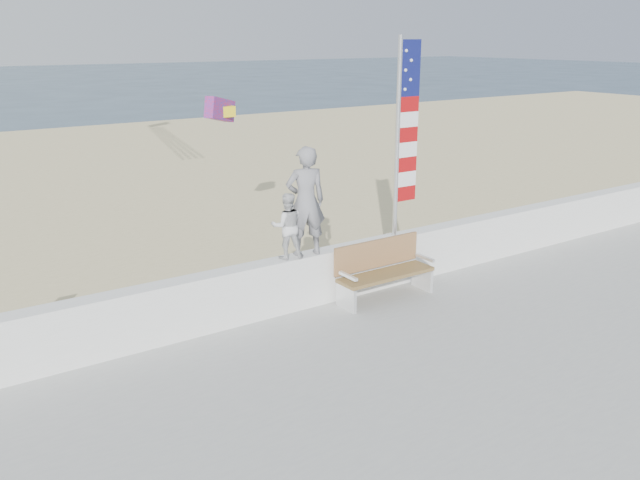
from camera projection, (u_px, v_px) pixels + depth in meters
The scene contains 8 objects.
ground at pixel (378, 359), 9.96m from camera, with size 220.00×220.00×0.00m, color #294052.
sand at pixel (153, 223), 17.06m from camera, with size 90.00×40.00×0.08m, color beige.
seawall at pixel (303, 280), 11.36m from camera, with size 30.00×0.35×0.90m, color white.
adult at pixel (306, 201), 10.99m from camera, with size 0.66×0.43×1.81m, color slate.
child at pixel (287, 226), 10.90m from camera, with size 0.53×0.41×1.09m, color silver.
bench at pixel (383, 269), 11.70m from camera, with size 1.80×0.57×1.00m.
flag at pixel (403, 130), 11.80m from camera, with size 0.50×0.08×3.50m.
parafoil_kite at pixel (221, 110), 13.79m from camera, with size 0.85×0.62×0.59m.
Camera 1 is at (-5.79, -6.97, 4.56)m, focal length 38.00 mm.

